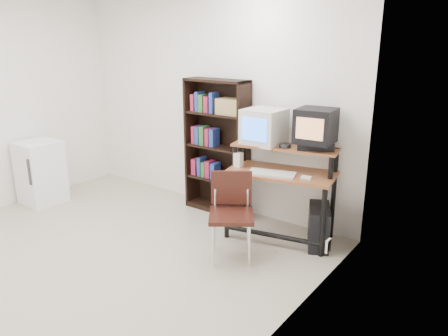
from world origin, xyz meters
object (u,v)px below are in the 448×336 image
Objects in this scene: crt_monitor at (264,127)px; crt_tv at (316,126)px; bookshelf at (218,144)px; mini_fridge at (41,172)px; school_chair at (231,207)px; pc_tower at (319,226)px; computer_desk at (281,177)px.

crt_monitor is 1.02× the size of crt_tv.
mini_fridge is (-1.97, -1.14, -0.43)m from bookshelf.
crt_tv reaches higher than mini_fridge.
crt_tv is 1.15m from school_chair.
crt_tv is 0.49× the size of mini_fridge.
bookshelf is (-0.82, 0.88, 0.32)m from school_chair.
computer_desk is at bearing 160.25° from pc_tower.
crt_monitor is 0.81m from bookshelf.
crt_tv is (0.28, 0.14, 0.55)m from computer_desk.
crt_monitor reaches higher than pc_tower.
computer_desk is at bearing 39.22° from school_chair.
school_chair is (-0.46, -0.78, -0.71)m from crt_tv.
crt_tv is at bearing 24.24° from school_chair.
crt_monitor is (-0.27, 0.08, 0.48)m from computer_desk.
school_chair is (0.09, -0.72, -0.65)m from crt_monitor.
crt_tv is at bearing 19.50° from mini_fridge.
computer_desk is 2.98× the size of crt_tv.
computer_desk is 1.47× the size of mini_fridge.
crt_tv is at bearing 6.47° from crt_monitor.
crt_tv is at bearing 14.91° from computer_desk.
bookshelf reaches higher than pc_tower.
bookshelf is at bearing 167.50° from crt_monitor.
pc_tower is at bearing -2.44° from crt_monitor.
crt_tv reaches higher than computer_desk.
computer_desk is 2.92× the size of crt_monitor.
school_chair is 0.52× the size of bookshelf.
crt_monitor is at bearing 151.42° from pc_tower.
crt_monitor reaches higher than mini_fridge.
crt_tv is at bearing -4.46° from bookshelf.
school_chair reaches higher than mini_fridge.
mini_fridge is (-3.25, -1.05, -0.82)m from crt_tv.
pc_tower is 3.53m from mini_fridge.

